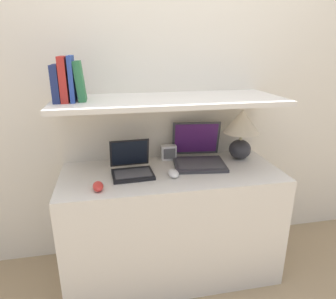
{
  "coord_description": "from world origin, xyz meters",
  "views": [
    {
      "loc": [
        -0.36,
        -1.38,
        1.46
      ],
      "look_at": [
        -0.02,
        0.28,
        0.88
      ],
      "focal_mm": 32.0,
      "sensor_mm": 36.0,
      "label": 1
    }
  ],
  "objects_px": {
    "laptop_large": "(198,156)",
    "book_red": "(64,79)",
    "table_lamp": "(242,128)",
    "laptop_small": "(132,167)",
    "router_box": "(169,153)",
    "book_green": "(80,81)",
    "book_blue": "(72,79)",
    "book_navy": "(57,83)",
    "computer_mouse": "(173,173)",
    "second_mouse": "(98,186)"
  },
  "relations": [
    {
      "from": "laptop_large",
      "to": "router_box",
      "type": "relative_size",
      "value": 3.59
    },
    {
      "from": "book_red",
      "to": "router_box",
      "type": "bearing_deg",
      "value": 13.02
    },
    {
      "from": "laptop_large",
      "to": "book_green",
      "type": "height_order",
      "value": "book_green"
    },
    {
      "from": "laptop_small",
      "to": "book_green",
      "type": "bearing_deg",
      "value": 168.24
    },
    {
      "from": "laptop_large",
      "to": "book_blue",
      "type": "relative_size",
      "value": 1.48
    },
    {
      "from": "table_lamp",
      "to": "book_blue",
      "type": "height_order",
      "value": "book_blue"
    },
    {
      "from": "table_lamp",
      "to": "laptop_small",
      "type": "xyz_separation_m",
      "value": [
        -0.75,
        -0.12,
        -0.17
      ]
    },
    {
      "from": "book_blue",
      "to": "book_green",
      "type": "relative_size",
      "value": 1.12
    },
    {
      "from": "second_mouse",
      "to": "router_box",
      "type": "height_order",
      "value": "router_box"
    },
    {
      "from": "computer_mouse",
      "to": "book_green",
      "type": "height_order",
      "value": "book_green"
    },
    {
      "from": "book_blue",
      "to": "book_green",
      "type": "height_order",
      "value": "book_blue"
    },
    {
      "from": "router_box",
      "to": "book_green",
      "type": "distance_m",
      "value": 0.74
    },
    {
      "from": "computer_mouse",
      "to": "second_mouse",
      "type": "height_order",
      "value": "same"
    },
    {
      "from": "table_lamp",
      "to": "book_red",
      "type": "height_order",
      "value": "book_red"
    },
    {
      "from": "laptop_large",
      "to": "router_box",
      "type": "distance_m",
      "value": 0.21
    },
    {
      "from": "laptop_large",
      "to": "book_red",
      "type": "bearing_deg",
      "value": -177.31
    },
    {
      "from": "computer_mouse",
      "to": "book_red",
      "type": "distance_m",
      "value": 0.8
    },
    {
      "from": "laptop_large",
      "to": "second_mouse",
      "type": "xyz_separation_m",
      "value": [
        -0.64,
        -0.27,
        -0.03
      ]
    },
    {
      "from": "router_box",
      "to": "book_red",
      "type": "height_order",
      "value": "book_red"
    },
    {
      "from": "computer_mouse",
      "to": "book_navy",
      "type": "bearing_deg",
      "value": 167.02
    },
    {
      "from": "table_lamp",
      "to": "book_red",
      "type": "xyz_separation_m",
      "value": [
        -1.09,
        -0.07,
        0.35
      ]
    },
    {
      "from": "second_mouse",
      "to": "router_box",
      "type": "distance_m",
      "value": 0.6
    },
    {
      "from": "laptop_large",
      "to": "book_navy",
      "type": "bearing_deg",
      "value": -177.45
    },
    {
      "from": "second_mouse",
      "to": "book_red",
      "type": "height_order",
      "value": "book_red"
    },
    {
      "from": "table_lamp",
      "to": "router_box",
      "type": "height_order",
      "value": "table_lamp"
    },
    {
      "from": "laptop_large",
      "to": "laptop_small",
      "type": "bearing_deg",
      "value": -168.46
    },
    {
      "from": "table_lamp",
      "to": "laptop_large",
      "type": "height_order",
      "value": "table_lamp"
    },
    {
      "from": "book_red",
      "to": "book_blue",
      "type": "xyz_separation_m",
      "value": [
        0.04,
        0.0,
        0.0
      ]
    },
    {
      "from": "book_navy",
      "to": "book_red",
      "type": "xyz_separation_m",
      "value": [
        0.04,
        0.0,
        0.02
      ]
    },
    {
      "from": "book_navy",
      "to": "second_mouse",
      "type": "bearing_deg",
      "value": -51.66
    },
    {
      "from": "second_mouse",
      "to": "book_red",
      "type": "relative_size",
      "value": 0.46
    },
    {
      "from": "table_lamp",
      "to": "laptop_small",
      "type": "height_order",
      "value": "table_lamp"
    },
    {
      "from": "laptop_large",
      "to": "table_lamp",
      "type": "bearing_deg",
      "value": 5.43
    },
    {
      "from": "laptop_small",
      "to": "book_blue",
      "type": "xyz_separation_m",
      "value": [
        -0.3,
        0.05,
        0.52
      ]
    },
    {
      "from": "computer_mouse",
      "to": "book_green",
      "type": "relative_size",
      "value": 0.51
    },
    {
      "from": "second_mouse",
      "to": "book_red",
      "type": "bearing_deg",
      "value": 121.43
    },
    {
      "from": "laptop_large",
      "to": "book_green",
      "type": "relative_size",
      "value": 1.66
    },
    {
      "from": "router_box",
      "to": "book_blue",
      "type": "relative_size",
      "value": 0.41
    },
    {
      "from": "computer_mouse",
      "to": "book_navy",
      "type": "distance_m",
      "value": 0.82
    },
    {
      "from": "computer_mouse",
      "to": "book_blue",
      "type": "xyz_separation_m",
      "value": [
        -0.54,
        0.14,
        0.54
      ]
    },
    {
      "from": "laptop_large",
      "to": "book_red",
      "type": "relative_size",
      "value": 1.5
    },
    {
      "from": "laptop_large",
      "to": "book_navy",
      "type": "xyz_separation_m",
      "value": [
        -0.83,
        -0.04,
        0.49
      ]
    },
    {
      "from": "book_red",
      "to": "book_blue",
      "type": "height_order",
      "value": "book_blue"
    },
    {
      "from": "computer_mouse",
      "to": "laptop_large",
      "type": "bearing_deg",
      "value": 40.99
    },
    {
      "from": "table_lamp",
      "to": "book_navy",
      "type": "bearing_deg",
      "value": -176.67
    },
    {
      "from": "second_mouse",
      "to": "book_blue",
      "type": "xyz_separation_m",
      "value": [
        -0.1,
        0.23,
        0.54
      ]
    },
    {
      "from": "second_mouse",
      "to": "book_navy",
      "type": "distance_m",
      "value": 0.6
    },
    {
      "from": "laptop_small",
      "to": "computer_mouse",
      "type": "xyz_separation_m",
      "value": [
        0.24,
        -0.09,
        -0.02
      ]
    },
    {
      "from": "laptop_small",
      "to": "computer_mouse",
      "type": "bearing_deg",
      "value": -20.42
    },
    {
      "from": "book_blue",
      "to": "laptop_large",
      "type": "bearing_deg",
      "value": 2.84
    }
  ]
}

